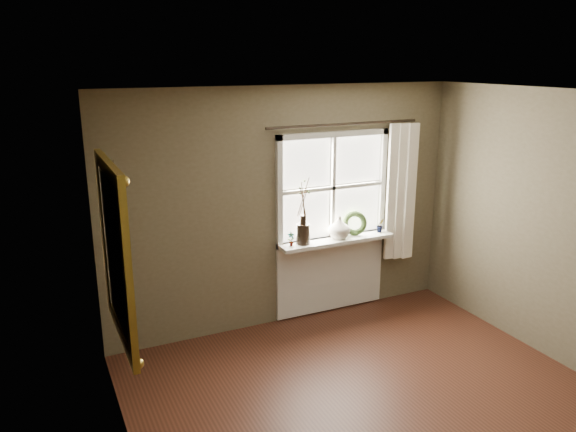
# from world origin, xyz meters

# --- Properties ---
(ceiling) EXTENTS (4.50, 4.50, 0.00)m
(ceiling) POSITION_xyz_m (0.00, 0.00, 2.60)
(ceiling) COLOR silver
(ceiling) RESTS_ON ground
(wall_back) EXTENTS (4.00, 0.10, 2.60)m
(wall_back) POSITION_xyz_m (0.00, 2.30, 1.30)
(wall_back) COLOR brown
(wall_back) RESTS_ON ground
(wall_left) EXTENTS (0.10, 4.50, 2.60)m
(wall_left) POSITION_xyz_m (-2.05, 0.00, 1.30)
(wall_left) COLOR brown
(wall_left) RESTS_ON ground
(window_frame) EXTENTS (1.36, 0.06, 1.24)m
(window_frame) POSITION_xyz_m (0.55, 2.23, 1.48)
(window_frame) COLOR silver
(window_frame) RESTS_ON wall_back
(window_sill) EXTENTS (1.36, 0.26, 0.04)m
(window_sill) POSITION_xyz_m (0.55, 2.12, 0.90)
(window_sill) COLOR silver
(window_sill) RESTS_ON wall_back
(window_apron) EXTENTS (1.36, 0.04, 0.88)m
(window_apron) POSITION_xyz_m (0.55, 2.23, 0.46)
(window_apron) COLOR silver
(window_apron) RESTS_ON ground
(dark_jug) EXTENTS (0.20, 0.20, 0.22)m
(dark_jug) POSITION_xyz_m (0.13, 2.12, 1.03)
(dark_jug) COLOR black
(dark_jug) RESTS_ON window_sill
(cream_vase) EXTENTS (0.31, 0.31, 0.26)m
(cream_vase) POSITION_xyz_m (0.58, 2.12, 1.05)
(cream_vase) COLOR beige
(cream_vase) RESTS_ON window_sill
(wreath) EXTENTS (0.31, 0.23, 0.29)m
(wreath) POSITION_xyz_m (0.81, 2.16, 1.03)
(wreath) COLOR #334B21
(wreath) RESTS_ON window_sill
(potted_plant_left) EXTENTS (0.09, 0.07, 0.15)m
(potted_plant_left) POSITION_xyz_m (-0.01, 2.12, 0.99)
(potted_plant_left) COLOR #334B21
(potted_plant_left) RESTS_ON window_sill
(potted_plant_right) EXTENTS (0.09, 0.07, 0.16)m
(potted_plant_right) POSITION_xyz_m (1.13, 2.12, 1.00)
(potted_plant_right) COLOR #334B21
(potted_plant_right) RESTS_ON window_sill
(curtain) EXTENTS (0.36, 0.12, 1.59)m
(curtain) POSITION_xyz_m (1.39, 2.13, 1.37)
(curtain) COLOR silver
(curtain) RESTS_ON wall_back
(curtain_rod) EXTENTS (1.84, 0.03, 0.03)m
(curtain_rod) POSITION_xyz_m (0.65, 2.17, 2.18)
(curtain_rod) COLOR black
(curtain_rod) RESTS_ON wall_back
(gilt_mirror) EXTENTS (0.10, 1.16, 1.39)m
(gilt_mirror) POSITION_xyz_m (-1.96, 1.06, 1.47)
(gilt_mirror) COLOR white
(gilt_mirror) RESTS_ON wall_left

